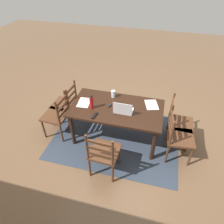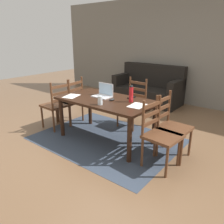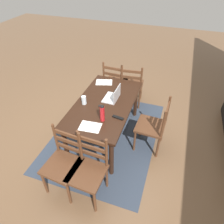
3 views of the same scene
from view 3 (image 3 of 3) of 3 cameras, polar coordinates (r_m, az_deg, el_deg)
The scene contains 15 objects.
ground_plane at distance 3.77m, azimuth -1.81°, elevation -6.37°, with size 14.00×14.00×0.00m, color brown.
area_rug at distance 3.77m, azimuth -1.81°, elevation -6.34°, with size 2.39×1.77×0.01m, color #333D4C.
dining_table at distance 3.35m, azimuth -2.02°, elevation 1.42°, with size 1.62×0.89×0.73m.
chair_left_far at distance 4.28m, azimuth 5.53°, elevation 7.48°, with size 0.48×0.48×0.95m.
chair_right_far at distance 2.72m, azimuth -6.63°, elevation -15.89°, with size 0.46×0.46×0.95m.
chair_far_head at distance 3.32m, azimuth 11.35°, elevation -3.87°, with size 0.46×0.46×0.95m.
chair_left_near at distance 4.36m, azimuth 0.88°, elevation 8.31°, with size 0.46×0.46×0.95m.
chair_right_near at distance 2.85m, azimuth -13.33°, elevation -13.70°, with size 0.48×0.48×0.95m.
laptop at distance 3.34m, azimuth 0.46°, elevation 4.46°, with size 0.32×0.23×0.23m.
water_bottle at distance 2.86m, azimuth -2.73°, elevation -0.17°, with size 0.07×0.07×0.27m.
drinking_glass at distance 3.25m, azimuth -7.83°, elevation 3.30°, with size 0.08×0.08×0.14m, color silver.
computer_mouse at distance 3.18m, azimuth -3.04°, elevation 1.61°, with size 0.06×0.10×0.03m, color black.
tv_remote at distance 2.98m, azimuth 1.68°, elevation -1.55°, with size 0.04×0.17×0.02m, color black.
paper_stack_left at distance 3.82m, azimuth -2.22°, elevation 8.28°, with size 0.21×0.30×0.00m, color white.
paper_stack_right at distance 2.86m, azimuth -6.10°, elevation -4.11°, with size 0.21×0.30×0.00m, color white.
Camera 3 is at (2.48, 0.97, 2.68)m, focal length 32.85 mm.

